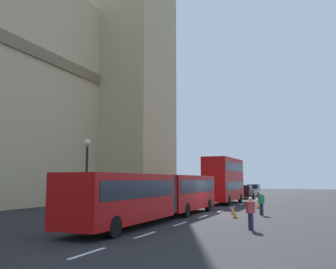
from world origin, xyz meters
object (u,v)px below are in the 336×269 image
Objects in this scene: articulated_bus at (158,193)px; traffic_cone_west at (235,214)px; double_decker_bus at (224,179)px; traffic_cone_middle at (233,210)px; street_lamp at (87,173)px; traffic_cone_east at (258,205)px; sedan_trailing at (254,190)px; sedan_lead at (245,192)px; pedestrian_by_kerb at (261,203)px; pedestrian_near_cones at (251,212)px.

articulated_bus is 5.54m from traffic_cone_west.
double_decker_bus is 12.47m from traffic_cone_middle.
street_lamp reaches higher than double_decker_bus.
articulated_bus is 31.26× the size of traffic_cone_middle.
articulated_bus reaches higher than traffic_cone_east.
articulated_bus is at bearing 126.64° from traffic_cone_west.
traffic_cone_east is 0.11× the size of street_lamp.
sedan_trailing is 7.59× the size of traffic_cone_middle.
traffic_cone_east is at bearing -165.59° from sedan_lead.
sedan_lead is 2.60× the size of pedestrian_by_kerb.
sedan_lead reaches higher than traffic_cone_west.
traffic_cone_middle is 0.34× the size of pedestrian_by_kerb.
traffic_cone_east is (-25.31, -4.52, -0.63)m from sedan_trailing.
traffic_cone_west is (3.19, -4.28, -1.46)m from articulated_bus.
sedan_trailing is 0.83× the size of street_lamp.
pedestrian_near_cones is at bearing -168.85° from sedan_lead.
pedestrian_near_cones is at bearing -175.52° from pedestrian_by_kerb.
street_lamp is at bearing 109.47° from articulated_bus.
sedan_lead reaches higher than pedestrian_by_kerb.
double_decker_bus is 11.47m from sedan_lead.
traffic_cone_east is 0.34× the size of pedestrian_by_kerb.
pedestrian_near_cones and pedestrian_by_kerb have the same top height.
pedestrian_near_cones is (-19.90, -6.30, -1.80)m from double_decker_bus.
articulated_bus is at bearing 135.94° from pedestrian_by_kerb.
articulated_bus is at bearing 148.92° from traffic_cone_middle.
articulated_bus is at bearing -180.00° from double_decker_bus.
sedan_trailing is at bearing -6.44° from street_lamp.
street_lamp reaches higher than traffic_cone_west.
traffic_cone_west is at bearing -163.40° from double_decker_bus.
sedan_lead is 31.83m from pedestrian_near_cones.
traffic_cone_east is (6.36, -0.90, 0.00)m from traffic_cone_middle.
street_lamp is 3.12× the size of pedestrian_by_kerb.
traffic_cone_west is at bearing -61.46° from street_lamp.
sedan_trailing is at bearing 0.13° from articulated_bus.
sedan_lead is 26.05m from traffic_cone_west.
traffic_cone_middle is (2.67, 0.75, 0.00)m from traffic_cone_west.
pedestrian_by_kerb is (8.18, 0.64, 0.00)m from pedestrian_near_cones.
street_lamp is at bearing 173.56° from sedan_trailing.
pedestrian_by_kerb is (-6.37, -1.23, 0.63)m from traffic_cone_east.
articulated_bus is at bearing -179.87° from sedan_trailing.
street_lamp is at bearing 126.20° from pedestrian_by_kerb.
traffic_cone_middle is (-23.04, -3.39, -0.63)m from sedan_lead.
pedestrian_by_kerb is (-23.05, -5.52, -0.00)m from sedan_lead.
articulated_bus is 8.18m from pedestrian_by_kerb.
traffic_cone_west is (-25.71, -4.14, -0.63)m from sedan_lead.
traffic_cone_east is at bearing 7.32° from pedestrian_near_cones.
traffic_cone_west is at bearing -170.86° from sedan_lead.
articulated_bus is 3.44× the size of street_lamp.
double_decker_bus is at bearing 179.25° from sedan_lead.
sedan_trailing is (37.53, 0.09, -0.83)m from articulated_bus.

